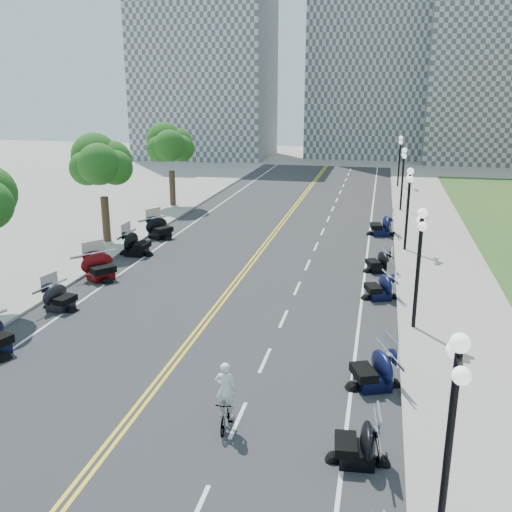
# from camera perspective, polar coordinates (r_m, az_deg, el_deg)

# --- Properties ---
(ground) EXTENTS (160.00, 160.00, 0.00)m
(ground) POSITION_cam_1_polar(r_m,az_deg,el_deg) (21.94, -7.44, -9.51)
(ground) COLOR gray
(road) EXTENTS (16.00, 90.00, 0.01)m
(road) POSITION_cam_1_polar(r_m,az_deg,el_deg) (30.84, -1.20, -1.60)
(road) COLOR #333335
(road) RESTS_ON ground
(centerline_yellow_a) EXTENTS (0.12, 90.00, 0.00)m
(centerline_yellow_a) POSITION_cam_1_polar(r_m,az_deg,el_deg) (30.87, -1.42, -1.58)
(centerline_yellow_a) COLOR yellow
(centerline_yellow_a) RESTS_ON road
(centerline_yellow_b) EXTENTS (0.12, 90.00, 0.00)m
(centerline_yellow_b) POSITION_cam_1_polar(r_m,az_deg,el_deg) (30.81, -0.99, -1.61)
(centerline_yellow_b) COLOR yellow
(centerline_yellow_b) RESTS_ON road
(edge_line_north) EXTENTS (0.12, 90.00, 0.00)m
(edge_line_north) POSITION_cam_1_polar(r_m,az_deg,el_deg) (30.05, 10.75, -2.37)
(edge_line_north) COLOR white
(edge_line_north) RESTS_ON road
(edge_line_south) EXTENTS (0.12, 90.00, 0.00)m
(edge_line_south) POSITION_cam_1_polar(r_m,az_deg,el_deg) (32.88, -12.11, -0.81)
(edge_line_south) COLOR white
(edge_line_south) RESTS_ON road
(lane_dash_5) EXTENTS (0.12, 2.00, 0.00)m
(lane_dash_5) POSITION_cam_1_polar(r_m,az_deg,el_deg) (17.75, -1.81, -16.07)
(lane_dash_5) COLOR white
(lane_dash_5) RESTS_ON road
(lane_dash_6) EXTENTS (0.12, 2.00, 0.00)m
(lane_dash_6) POSITION_cam_1_polar(r_m,az_deg,el_deg) (21.14, 0.89, -10.38)
(lane_dash_6) COLOR white
(lane_dash_6) RESTS_ON road
(lane_dash_7) EXTENTS (0.12, 2.00, 0.00)m
(lane_dash_7) POSITION_cam_1_polar(r_m,az_deg,el_deg) (24.72, 2.76, -6.28)
(lane_dash_7) COLOR white
(lane_dash_7) RESTS_ON road
(lane_dash_8) EXTENTS (0.12, 2.00, 0.00)m
(lane_dash_8) POSITION_cam_1_polar(r_m,az_deg,el_deg) (28.41, 4.14, -3.23)
(lane_dash_8) COLOR white
(lane_dash_8) RESTS_ON road
(lane_dash_9) EXTENTS (0.12, 2.00, 0.00)m
(lane_dash_9) POSITION_cam_1_polar(r_m,az_deg,el_deg) (32.17, 5.19, -0.89)
(lane_dash_9) COLOR white
(lane_dash_9) RESTS_ON road
(lane_dash_10) EXTENTS (0.12, 2.00, 0.00)m
(lane_dash_10) POSITION_cam_1_polar(r_m,az_deg,el_deg) (35.99, 6.01, 0.96)
(lane_dash_10) COLOR white
(lane_dash_10) RESTS_ON road
(lane_dash_11) EXTENTS (0.12, 2.00, 0.00)m
(lane_dash_11) POSITION_cam_1_polar(r_m,az_deg,el_deg) (39.84, 6.68, 2.46)
(lane_dash_11) COLOR white
(lane_dash_11) RESTS_ON road
(lane_dash_12) EXTENTS (0.12, 2.00, 0.00)m
(lane_dash_12) POSITION_cam_1_polar(r_m,az_deg,el_deg) (43.71, 7.23, 3.69)
(lane_dash_12) COLOR white
(lane_dash_12) RESTS_ON road
(lane_dash_13) EXTENTS (0.12, 2.00, 0.00)m
(lane_dash_13) POSITION_cam_1_polar(r_m,az_deg,el_deg) (47.61, 7.69, 4.72)
(lane_dash_13) COLOR white
(lane_dash_13) RESTS_ON road
(lane_dash_14) EXTENTS (0.12, 2.00, 0.00)m
(lane_dash_14) POSITION_cam_1_polar(r_m,az_deg,el_deg) (51.53, 8.09, 5.59)
(lane_dash_14) COLOR white
(lane_dash_14) RESTS_ON road
(lane_dash_15) EXTENTS (0.12, 2.00, 0.00)m
(lane_dash_15) POSITION_cam_1_polar(r_m,az_deg,el_deg) (55.45, 8.43, 6.34)
(lane_dash_15) COLOR white
(lane_dash_15) RESTS_ON road
(lane_dash_16) EXTENTS (0.12, 2.00, 0.00)m
(lane_dash_16) POSITION_cam_1_polar(r_m,az_deg,el_deg) (59.39, 8.72, 6.99)
(lane_dash_16) COLOR white
(lane_dash_16) RESTS_ON road
(lane_dash_17) EXTENTS (0.12, 2.00, 0.00)m
(lane_dash_17) POSITION_cam_1_polar(r_m,az_deg,el_deg) (63.33, 8.98, 7.55)
(lane_dash_17) COLOR white
(lane_dash_17) RESTS_ON road
(lane_dash_18) EXTENTS (0.12, 2.00, 0.00)m
(lane_dash_18) POSITION_cam_1_polar(r_m,az_deg,el_deg) (67.28, 9.21, 8.06)
(lane_dash_18) COLOR white
(lane_dash_18) RESTS_ON road
(lane_dash_19) EXTENTS (0.12, 2.00, 0.00)m
(lane_dash_19) POSITION_cam_1_polar(r_m,az_deg,el_deg) (71.24, 9.41, 8.50)
(lane_dash_19) COLOR white
(lane_dash_19) RESTS_ON road
(sidewalk_north) EXTENTS (5.00, 90.00, 0.15)m
(sidewalk_north) POSITION_cam_1_polar(r_m,az_deg,el_deg) (30.24, 18.54, -2.72)
(sidewalk_north) COLOR #9E9991
(sidewalk_north) RESTS_ON ground
(sidewalk_south) EXTENTS (5.00, 90.00, 0.15)m
(sidewalk_south) POSITION_cam_1_polar(r_m,az_deg,el_deg) (34.73, -18.29, -0.26)
(sidewalk_south) COLOR #9E9991
(sidewalk_south) RESTS_ON ground
(distant_block_a) EXTENTS (18.00, 14.00, 26.00)m
(distant_block_a) POSITION_cam_1_polar(r_m,az_deg,el_deg) (84.35, -5.05, 18.70)
(distant_block_a) COLOR gray
(distant_block_a) RESTS_ON ground
(distant_block_b) EXTENTS (16.00, 12.00, 30.00)m
(distant_block_b) POSITION_cam_1_polar(r_m,az_deg,el_deg) (86.72, 11.12, 19.73)
(distant_block_b) COLOR gray
(distant_block_b) RESTS_ON ground
(distant_block_c) EXTENTS (20.00, 14.00, 22.00)m
(distant_block_c) POSITION_cam_1_polar(r_m,az_deg,el_deg) (84.86, 23.63, 16.09)
(distant_block_c) COLOR gray
(distant_block_c) RESTS_ON ground
(street_lamp_1) EXTENTS (0.50, 1.20, 4.90)m
(street_lamp_1) POSITION_cam_1_polar(r_m,az_deg,el_deg) (12.69, 18.69, -17.71)
(street_lamp_1) COLOR black
(street_lamp_1) RESTS_ON sidewalk_north
(street_lamp_2) EXTENTS (0.50, 1.20, 4.90)m
(street_lamp_2) POSITION_cam_1_polar(r_m,az_deg,el_deg) (23.60, 15.88, -1.34)
(street_lamp_2) COLOR black
(street_lamp_2) RESTS_ON sidewalk_north
(street_lamp_3) EXTENTS (0.50, 1.20, 4.90)m
(street_lamp_3) POSITION_cam_1_polar(r_m,az_deg,el_deg) (35.23, 14.92, 4.49)
(street_lamp_3) COLOR black
(street_lamp_3) RESTS_ON sidewalk_north
(street_lamp_4) EXTENTS (0.50, 1.20, 4.90)m
(street_lamp_4) POSITION_cam_1_polar(r_m,az_deg,el_deg) (47.04, 14.43, 7.41)
(street_lamp_4) COLOR black
(street_lamp_4) RESTS_ON sidewalk_north
(street_lamp_5) EXTENTS (0.50, 1.20, 4.90)m
(street_lamp_5) POSITION_cam_1_polar(r_m,az_deg,el_deg) (58.93, 14.14, 9.16)
(street_lamp_5) COLOR black
(street_lamp_5) RESTS_ON sidewalk_north
(tree_3) EXTENTS (4.80, 4.80, 9.20)m
(tree_3) POSITION_cam_1_polar(r_m,az_deg,el_deg) (36.96, -15.14, 8.40)
(tree_3) COLOR #235619
(tree_3) RESTS_ON sidewalk_south
(tree_4) EXTENTS (4.80, 4.80, 9.20)m
(tree_4) POSITION_cam_1_polar(r_m,az_deg,el_deg) (47.86, -8.52, 10.49)
(tree_4) COLOR #235619
(tree_4) RESTS_ON sidewalk_south
(motorcycle_n_4) EXTENTS (1.98, 1.98, 1.27)m
(motorcycle_n_4) POSITION_cam_1_polar(r_m,az_deg,el_deg) (15.97, 10.08, -17.77)
(motorcycle_n_4) COLOR black
(motorcycle_n_4) RESTS_ON road
(motorcycle_n_5) EXTENTS (2.65, 2.65, 1.42)m
(motorcycle_n_5) POSITION_cam_1_polar(r_m,az_deg,el_deg) (19.49, 11.64, -10.89)
(motorcycle_n_5) COLOR black
(motorcycle_n_5) RESTS_ON road
(motorcycle_n_7) EXTENTS (2.42, 2.42, 1.32)m
(motorcycle_n_7) POSITION_cam_1_polar(r_m,az_deg,el_deg) (27.41, 12.23, -2.88)
(motorcycle_n_7) COLOR black
(motorcycle_n_7) RESTS_ON road
(motorcycle_n_8) EXTENTS (2.33, 2.33, 1.27)m
(motorcycle_n_8) POSITION_cam_1_polar(r_m,az_deg,el_deg) (31.41, 12.14, -0.44)
(motorcycle_n_8) COLOR black
(motorcycle_n_8) RESTS_ON road
(motorcycle_n_10) EXTENTS (2.46, 2.46, 1.52)m
(motorcycle_n_10) POSITION_cam_1_polar(r_m,az_deg,el_deg) (39.35, 12.42, 3.13)
(motorcycle_n_10) COLOR black
(motorcycle_n_10) RESTS_ON road
(motorcycle_s_6) EXTENTS (2.17, 2.17, 1.30)m
(motorcycle_s_6) POSITION_cam_1_polar(r_m,az_deg,el_deg) (26.94, -19.04, -3.80)
(motorcycle_s_6) COLOR black
(motorcycle_s_6) RESTS_ON road
(motorcycle_s_7) EXTENTS (3.14, 3.14, 1.56)m
(motorcycle_s_7) POSITION_cam_1_polar(r_m,az_deg,el_deg) (30.50, -15.35, -0.88)
(motorcycle_s_7) COLOR #590A0C
(motorcycle_s_7) RESTS_ON road
(motorcycle_s_8) EXTENTS (2.24, 2.24, 1.56)m
(motorcycle_s_8) POSITION_cam_1_polar(r_m,az_deg,el_deg) (34.50, -11.88, 1.34)
(motorcycle_s_8) COLOR black
(motorcycle_s_8) RESTS_ON road
(motorcycle_s_9) EXTENTS (3.01, 3.01, 1.55)m
(motorcycle_s_9) POSITION_cam_1_polar(r_m,az_deg,el_deg) (38.20, -9.61, 2.91)
(motorcycle_s_9) COLOR black
(motorcycle_s_9) RESTS_ON road
(bicycle) EXTENTS (0.60, 1.64, 0.97)m
(bicycle) POSITION_cam_1_polar(r_m,az_deg,el_deg) (17.22, -3.05, -15.35)
(bicycle) COLOR #A51414
(bicycle) RESTS_ON road
(cyclist_rider) EXTENTS (0.63, 0.42, 1.73)m
(cyclist_rider) POSITION_cam_1_polar(r_m,az_deg,el_deg) (16.55, -3.12, -11.37)
(cyclist_rider) COLOR white
(cyclist_rider) RESTS_ON bicycle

